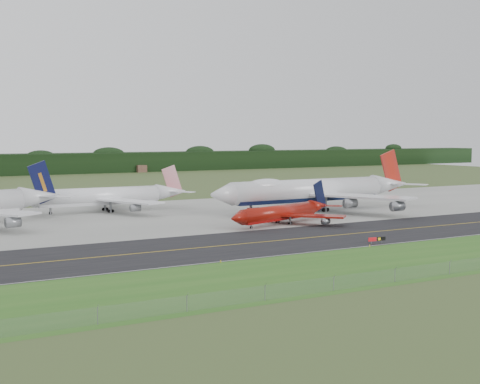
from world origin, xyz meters
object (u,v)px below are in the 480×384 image
(jet_star_tail, at_px, (107,197))
(jet_red_737, at_px, (284,212))
(jet_ba_747, at_px, (314,190))
(taxiway_sign, at_px, (377,239))

(jet_star_tail, bearing_deg, jet_red_737, -57.32)
(jet_ba_747, xyz_separation_m, jet_red_737, (-24.25, -20.26, -3.31))
(jet_ba_747, height_order, jet_star_tail, jet_ba_747)
(jet_red_737, height_order, taxiway_sign, jet_red_737)
(jet_ba_747, bearing_deg, jet_star_tail, 152.63)
(jet_ba_747, bearing_deg, taxiway_sign, -113.30)
(jet_star_tail, height_order, taxiway_sign, jet_star_tail)
(jet_red_737, xyz_separation_m, taxiway_sign, (-0.37, -36.90, -1.94))
(jet_red_737, bearing_deg, taxiway_sign, -90.57)
(jet_red_737, height_order, jet_star_tail, jet_star_tail)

